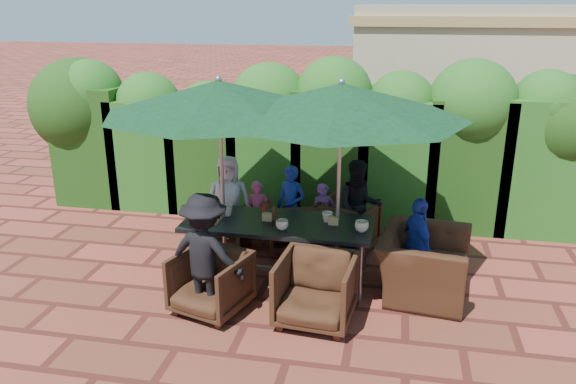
% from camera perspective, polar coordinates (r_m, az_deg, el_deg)
% --- Properties ---
extents(ground, '(80.00, 80.00, 0.00)m').
position_cam_1_polar(ground, '(7.06, -1.98, -8.63)').
color(ground, brown).
rests_on(ground, ground).
extents(dining_table, '(2.26, 0.90, 0.75)m').
position_cam_1_polar(dining_table, '(6.76, -1.04, -3.63)').
color(dining_table, black).
rests_on(dining_table, ground).
extents(umbrella_left, '(2.72, 2.72, 2.46)m').
position_cam_1_polar(umbrella_left, '(6.54, -7.03, 9.52)').
color(umbrella_left, gray).
rests_on(umbrella_left, ground).
extents(umbrella_right, '(2.86, 2.86, 2.46)m').
position_cam_1_polar(umbrella_right, '(6.29, 5.42, 9.22)').
color(umbrella_right, gray).
rests_on(umbrella_right, ground).
extents(chair_far_left, '(0.69, 0.65, 0.69)m').
position_cam_1_polar(chair_far_left, '(7.95, -6.47, -2.82)').
color(chair_far_left, black).
rests_on(chair_far_left, ground).
extents(chair_far_mid, '(0.89, 0.86, 0.77)m').
position_cam_1_polar(chair_far_mid, '(7.70, 0.90, -3.09)').
color(chair_far_mid, black).
rests_on(chair_far_mid, ground).
extents(chair_far_right, '(0.95, 0.92, 0.77)m').
position_cam_1_polar(chair_far_right, '(7.67, 5.91, -3.27)').
color(chair_far_right, black).
rests_on(chair_far_right, ground).
extents(chair_near_left, '(0.89, 0.86, 0.75)m').
position_cam_1_polar(chair_near_left, '(6.24, -7.88, -8.84)').
color(chair_near_left, black).
rests_on(chair_near_left, ground).
extents(chair_near_right, '(0.85, 0.80, 0.81)m').
position_cam_1_polar(chair_near_right, '(5.98, 2.84, -9.62)').
color(chair_near_right, black).
rests_on(chair_near_right, ground).
extents(chair_end_right, '(0.88, 1.22, 0.99)m').
position_cam_1_polar(chair_end_right, '(6.67, 13.63, -6.19)').
color(chair_end_right, black).
rests_on(chair_end_right, ground).
extents(adult_far_left, '(0.70, 0.50, 1.29)m').
position_cam_1_polar(adult_far_left, '(7.78, -6.06, -0.94)').
color(adult_far_left, silver).
rests_on(adult_far_left, ground).
extents(adult_far_mid, '(0.50, 0.45, 1.15)m').
position_cam_1_polar(adult_far_mid, '(7.73, 0.31, -1.50)').
color(adult_far_mid, '#1C339B').
rests_on(adult_far_mid, ground).
extents(adult_far_right, '(0.69, 0.51, 1.29)m').
position_cam_1_polar(adult_far_right, '(7.56, 7.18, -1.53)').
color(adult_far_right, black).
rests_on(adult_far_right, ground).
extents(adult_near_left, '(0.94, 0.55, 1.37)m').
position_cam_1_polar(adult_near_left, '(6.09, -8.41, -6.33)').
color(adult_near_left, black).
rests_on(adult_near_left, ground).
extents(adult_end_right, '(0.56, 0.74, 1.12)m').
position_cam_1_polar(adult_end_right, '(6.76, 12.99, -5.16)').
color(adult_end_right, '#1C339B').
rests_on(adult_end_right, ground).
extents(child_left, '(0.38, 0.33, 0.91)m').
position_cam_1_polar(child_left, '(7.82, -3.09, -2.18)').
color(child_left, '#D84C7D').
rests_on(child_left, ground).
extents(child_right, '(0.40, 0.37, 0.92)m').
position_cam_1_polar(child_right, '(7.73, 3.59, -2.45)').
color(child_right, '#8C489D').
rests_on(child_right, ground).
extents(pedestrian_a, '(1.89, 1.02, 1.92)m').
position_cam_1_polar(pedestrian_a, '(10.63, 12.20, 5.85)').
color(pedestrian_a, green).
rests_on(pedestrian_a, ground).
extents(pedestrian_b, '(0.91, 0.75, 1.63)m').
position_cam_1_polar(pedestrian_b, '(10.91, 16.24, 5.07)').
color(pedestrian_b, '#D84C7D').
rests_on(pedestrian_b, ground).
extents(pedestrian_c, '(1.25, 1.08, 1.80)m').
position_cam_1_polar(pedestrian_c, '(10.89, 21.29, 4.99)').
color(pedestrian_c, gray).
rests_on(pedestrian_c, ground).
extents(cup_a, '(0.15, 0.15, 0.12)m').
position_cam_1_polar(cup_a, '(6.87, -9.26, -2.30)').
color(cup_a, beige).
rests_on(cup_a, dining_table).
extents(cup_b, '(0.15, 0.15, 0.14)m').
position_cam_1_polar(cup_b, '(6.94, -6.23, -1.82)').
color(cup_b, beige).
rests_on(cup_b, dining_table).
extents(cup_c, '(0.15, 0.15, 0.11)m').
position_cam_1_polar(cup_c, '(6.48, -0.61, -3.35)').
color(cup_c, beige).
rests_on(cup_c, dining_table).
extents(cup_d, '(0.13, 0.13, 0.12)m').
position_cam_1_polar(cup_d, '(6.72, 4.00, -2.54)').
color(cup_d, beige).
rests_on(cup_d, dining_table).
extents(cup_e, '(0.16, 0.16, 0.13)m').
position_cam_1_polar(cup_e, '(6.48, 7.50, -3.48)').
color(cup_e, beige).
rests_on(cup_e, dining_table).
extents(ketchup_bottle, '(0.04, 0.04, 0.17)m').
position_cam_1_polar(ketchup_bottle, '(6.80, -2.43, -2.05)').
color(ketchup_bottle, '#B20C0A').
rests_on(ketchup_bottle, dining_table).
extents(sauce_bottle, '(0.04, 0.04, 0.17)m').
position_cam_1_polar(sauce_bottle, '(6.74, -1.41, -2.22)').
color(sauce_bottle, '#4C230C').
rests_on(sauce_bottle, dining_table).
extents(serving_tray, '(0.35, 0.25, 0.02)m').
position_cam_1_polar(serving_tray, '(6.83, -8.35, -2.84)').
color(serving_tray, '#926746').
rests_on(serving_tray, dining_table).
extents(number_block_left, '(0.12, 0.06, 0.10)m').
position_cam_1_polar(number_block_left, '(6.75, -2.11, -2.52)').
color(number_block_left, tan).
rests_on(number_block_left, dining_table).
extents(number_block_right, '(0.12, 0.06, 0.10)m').
position_cam_1_polar(number_block_right, '(6.65, 4.63, -2.92)').
color(number_block_right, tan).
rests_on(number_block_right, dining_table).
extents(hedge_wall, '(9.10, 1.60, 2.51)m').
position_cam_1_polar(hedge_wall, '(8.77, 0.87, 6.24)').
color(hedge_wall, '#1A390F').
rests_on(hedge_wall, ground).
extents(building, '(6.20, 3.08, 3.20)m').
position_cam_1_polar(building, '(13.36, 20.21, 10.52)').
color(building, tan).
rests_on(building, ground).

